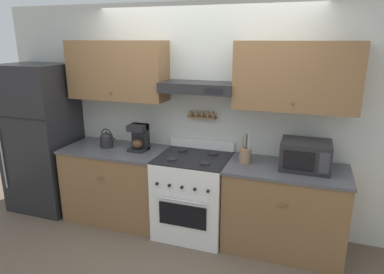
# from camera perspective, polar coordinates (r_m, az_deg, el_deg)

# --- Properties ---
(ground_plane) EXTENTS (16.00, 16.00, 0.00)m
(ground_plane) POSITION_cam_1_polar(r_m,az_deg,el_deg) (3.87, -1.47, -17.76)
(ground_plane) COLOR brown
(wall_back) EXTENTS (5.20, 0.46, 2.55)m
(wall_back) POSITION_cam_1_polar(r_m,az_deg,el_deg) (3.89, 1.74, 5.66)
(wall_back) COLOR silver
(wall_back) RESTS_ON ground_plane
(counter_left) EXTENTS (1.21, 0.68, 0.90)m
(counter_left) POSITION_cam_1_polar(r_m,az_deg,el_deg) (4.32, -12.36, -7.52)
(counter_left) COLOR brown
(counter_left) RESTS_ON ground_plane
(counter_right) EXTENTS (1.22, 0.68, 0.90)m
(counter_right) POSITION_cam_1_polar(r_m,az_deg,el_deg) (3.77, 15.08, -11.42)
(counter_right) COLOR brown
(counter_right) RESTS_ON ground_plane
(stove_range) EXTENTS (0.77, 0.72, 1.02)m
(stove_range) POSITION_cam_1_polar(r_m,az_deg,el_deg) (3.91, 0.17, -9.62)
(stove_range) COLOR white
(stove_range) RESTS_ON ground_plane
(refrigerator) EXTENTS (0.81, 0.70, 1.86)m
(refrigerator) POSITION_cam_1_polar(r_m,az_deg,el_deg) (4.77, -23.75, -0.19)
(refrigerator) COLOR #232326
(refrigerator) RESTS_ON ground_plane
(tea_kettle) EXTENTS (0.20, 0.15, 0.23)m
(tea_kettle) POSITION_cam_1_polar(r_m,az_deg,el_deg) (4.21, -14.02, -0.39)
(tea_kettle) COLOR #232326
(tea_kettle) RESTS_ON counter_left
(coffee_maker) EXTENTS (0.20, 0.20, 0.31)m
(coffee_maker) POSITION_cam_1_polar(r_m,az_deg,el_deg) (4.01, -8.81, -0.06)
(coffee_maker) COLOR black
(coffee_maker) RESTS_ON counter_left
(microwave) EXTENTS (0.48, 0.38, 0.29)m
(microwave) POSITION_cam_1_polar(r_m,az_deg,el_deg) (3.57, 18.37, -2.90)
(microwave) COLOR #232326
(microwave) RESTS_ON counter_right
(utensil_crock) EXTENTS (0.13, 0.13, 0.31)m
(utensil_crock) POSITION_cam_1_polar(r_m,az_deg,el_deg) (3.61, 8.86, -3.00)
(utensil_crock) COLOR #8E7051
(utensil_crock) RESTS_ON counter_right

